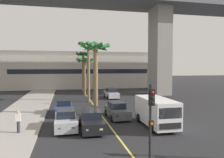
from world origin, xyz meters
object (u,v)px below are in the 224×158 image
(car_queue_front, at_px, (64,107))
(palm_tree_farthest_median, at_px, (83,60))
(traffic_light_median_far, at_px, (95,85))
(delivery_van, at_px, (156,111))
(traffic_light_median_near, at_px, (151,116))
(car_queue_second, at_px, (91,121))
(palm_tree_far_median, at_px, (95,59))
(palm_tree_mid_median, at_px, (88,53))
(pedestrian_near_crosswalk, at_px, (18,121))
(car_queue_fifth, at_px, (117,111))
(car_queue_fourth, at_px, (66,120))
(car_queue_third, at_px, (111,94))
(palm_tree_near_median, at_px, (85,65))

(car_queue_front, xyz_separation_m, palm_tree_farthest_median, (3.78, 21.21, 5.70))
(palm_tree_farthest_median, bearing_deg, traffic_light_median_far, -89.69)
(traffic_light_median_far, xyz_separation_m, palm_tree_farthest_median, (-0.09, 16.88, 3.71))
(delivery_van, relative_size, traffic_light_median_near, 1.26)
(car_queue_second, relative_size, palm_tree_far_median, 0.55)
(car_queue_front, distance_m, palm_tree_mid_median, 10.57)
(car_queue_front, relative_size, pedestrian_near_crosswalk, 2.53)
(palm_tree_far_median, bearing_deg, palm_tree_farthest_median, 88.58)
(traffic_light_median_near, bearing_deg, delivery_van, 64.42)
(car_queue_fifth, bearing_deg, traffic_light_median_far, 99.82)
(car_queue_fifth, xyz_separation_m, traffic_light_median_near, (-1.06, -11.08, 1.99))
(traffic_light_median_near, bearing_deg, traffic_light_median_far, 90.55)
(delivery_van, bearing_deg, traffic_light_median_near, -115.58)
(car_queue_fourth, height_order, traffic_light_median_far, traffic_light_median_far)
(car_queue_second, distance_m, car_queue_third, 17.78)
(traffic_light_median_far, height_order, palm_tree_near_median, palm_tree_near_median)
(traffic_light_median_far, height_order, palm_tree_mid_median, palm_tree_mid_median)
(car_queue_front, relative_size, traffic_light_median_far, 0.98)
(car_queue_front, bearing_deg, car_queue_third, 55.15)
(delivery_van, bearing_deg, palm_tree_far_median, 129.53)
(palm_tree_near_median, xyz_separation_m, palm_tree_farthest_median, (0.21, 5.88, 1.06))
(palm_tree_near_median, height_order, palm_tree_mid_median, palm_tree_mid_median)
(car_queue_fifth, distance_m, traffic_light_median_near, 11.31)
(car_queue_second, xyz_separation_m, traffic_light_median_near, (1.88, -7.48, 1.99))
(palm_tree_mid_median, xyz_separation_m, palm_tree_far_median, (-0.23, -8.99, -1.17))
(car_queue_fourth, bearing_deg, car_queue_second, -22.15)
(car_queue_third, distance_m, traffic_light_median_near, 24.78)
(palm_tree_far_median, distance_m, pedestrian_near_crosswalk, 9.56)
(delivery_van, xyz_separation_m, traffic_light_median_near, (-3.55, -7.41, 1.43))
(car_queue_front, distance_m, palm_tree_near_median, 16.42)
(car_queue_fourth, distance_m, palm_tree_mid_median, 15.12)
(car_queue_second, bearing_deg, traffic_light_median_near, -75.93)
(palm_tree_near_median, bearing_deg, car_queue_front, -103.09)
(palm_tree_far_median, height_order, palm_tree_farthest_median, palm_tree_farthest_median)
(car_queue_third, height_order, pedestrian_near_crosswalk, pedestrian_near_crosswalk)
(delivery_van, height_order, traffic_light_median_near, traffic_light_median_near)
(delivery_van, xyz_separation_m, palm_tree_far_median, (-4.36, 5.29, 4.48))
(traffic_light_median_far, bearing_deg, car_queue_front, -131.73)
(car_queue_front, height_order, palm_tree_mid_median, palm_tree_mid_median)
(delivery_van, bearing_deg, palm_tree_mid_median, 106.16)
(palm_tree_mid_median, bearing_deg, palm_tree_near_median, 89.10)
(palm_tree_mid_median, bearing_deg, car_queue_front, -113.76)
(car_queue_fourth, bearing_deg, car_queue_front, 91.81)
(palm_tree_near_median, bearing_deg, car_queue_fourth, -99.22)
(car_queue_third, bearing_deg, palm_tree_far_median, -109.53)
(traffic_light_median_near, distance_m, palm_tree_mid_median, 22.10)
(delivery_van, bearing_deg, car_queue_front, 139.66)
(palm_tree_near_median, bearing_deg, car_queue_fifth, -85.17)
(traffic_light_median_near, relative_size, palm_tree_far_median, 0.56)
(car_queue_front, distance_m, delivery_van, 9.97)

